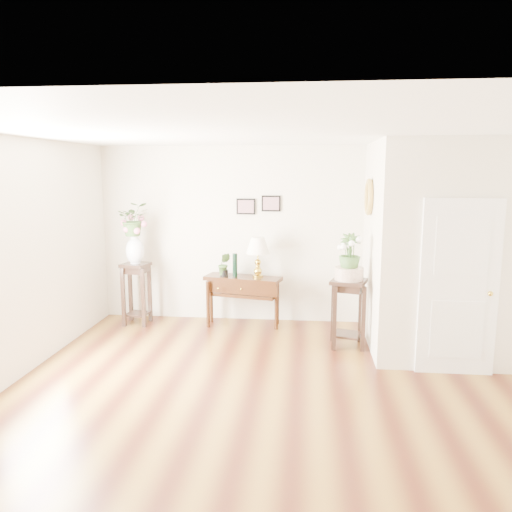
# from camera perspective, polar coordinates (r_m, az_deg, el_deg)

# --- Properties ---
(floor) EXTENTS (6.00, 5.50, 0.02)m
(floor) POSITION_cam_1_polar(r_m,az_deg,el_deg) (5.67, 2.16, -15.39)
(floor) COLOR brown
(floor) RESTS_ON ground
(ceiling) EXTENTS (6.00, 5.50, 0.02)m
(ceiling) POSITION_cam_1_polar(r_m,az_deg,el_deg) (5.15, 2.36, 14.11)
(ceiling) COLOR white
(ceiling) RESTS_ON ground
(wall_back) EXTENTS (6.00, 0.02, 2.80)m
(wall_back) POSITION_cam_1_polar(r_m,az_deg,el_deg) (7.95, 3.53, 2.41)
(wall_back) COLOR beige
(wall_back) RESTS_ON ground
(wall_front) EXTENTS (6.00, 0.02, 2.80)m
(wall_front) POSITION_cam_1_polar(r_m,az_deg,el_deg) (2.60, -1.72, -12.95)
(wall_front) COLOR beige
(wall_front) RESTS_ON ground
(wall_left) EXTENTS (0.02, 5.50, 2.80)m
(wall_left) POSITION_cam_1_polar(r_m,az_deg,el_deg) (6.19, -26.67, -0.67)
(wall_left) COLOR beige
(wall_left) RESTS_ON ground
(partition) EXTENTS (1.80, 1.95, 2.80)m
(partition) POSITION_cam_1_polar(r_m,az_deg,el_deg) (7.20, 20.14, 1.08)
(partition) COLOR beige
(partition) RESTS_ON floor
(door) EXTENTS (0.90, 0.05, 2.10)m
(door) POSITION_cam_1_polar(r_m,az_deg,el_deg) (6.31, 22.15, -3.42)
(door) COLOR white
(door) RESTS_ON floor
(art_print_left) EXTENTS (0.30, 0.02, 0.25)m
(art_print_left) POSITION_cam_1_polar(r_m,az_deg,el_deg) (7.94, -1.16, 5.68)
(art_print_left) COLOR black
(art_print_left) RESTS_ON wall_back
(art_print_right) EXTENTS (0.30, 0.02, 0.25)m
(art_print_right) POSITION_cam_1_polar(r_m,az_deg,el_deg) (7.89, 1.73, 6.02)
(art_print_right) COLOR black
(art_print_right) RESTS_ON wall_back
(wall_ornament) EXTENTS (0.07, 0.51, 0.51)m
(wall_ornament) POSITION_cam_1_polar(r_m,az_deg,el_deg) (7.09, 12.76, 6.59)
(wall_ornament) COLOR #A4823D
(wall_ornament) RESTS_ON partition
(console_table) EXTENTS (1.24, 0.64, 0.79)m
(console_table) POSITION_cam_1_polar(r_m,az_deg,el_deg) (7.83, -1.50, -5.19)
(console_table) COLOR #3E1E0D
(console_table) RESTS_ON floor
(table_lamp) EXTENTS (0.45, 0.45, 0.63)m
(table_lamp) POSITION_cam_1_polar(r_m,az_deg,el_deg) (7.65, 0.21, 0.16)
(table_lamp) COLOR gold
(table_lamp) RESTS_ON console_table
(green_vase) EXTENTS (0.10, 0.10, 0.36)m
(green_vase) POSITION_cam_1_polar(r_m,az_deg,el_deg) (7.73, -2.42, -1.11)
(green_vase) COLOR black
(green_vase) RESTS_ON console_table
(potted_plant) EXTENTS (0.20, 0.17, 0.35)m
(potted_plant) POSITION_cam_1_polar(r_m,az_deg,el_deg) (7.75, -3.66, -1.05)
(potted_plant) COLOR #375D28
(potted_plant) RESTS_ON console_table
(plant_stand_a) EXTENTS (0.44, 0.44, 0.98)m
(plant_stand_a) POSITION_cam_1_polar(r_m,az_deg,el_deg) (8.13, -13.48, -4.21)
(plant_stand_a) COLOR black
(plant_stand_a) RESTS_ON floor
(porcelain_vase) EXTENTS (0.37, 0.37, 0.49)m
(porcelain_vase) POSITION_cam_1_polar(r_m,az_deg,el_deg) (7.99, -13.68, 0.77)
(porcelain_vase) COLOR white
(porcelain_vase) RESTS_ON plant_stand_a
(lily_arrangement) EXTENTS (0.59, 0.56, 0.52)m
(lily_arrangement) POSITION_cam_1_polar(r_m,az_deg,el_deg) (7.94, -13.81, 3.89)
(lily_arrangement) COLOR #375D28
(lily_arrangement) RESTS_ON porcelain_vase
(plant_stand_b) EXTENTS (0.55, 0.55, 0.94)m
(plant_stand_b) POSITION_cam_1_polar(r_m,az_deg,el_deg) (7.03, 10.45, -6.44)
(plant_stand_b) COLOR black
(plant_stand_b) RESTS_ON floor
(ceramic_bowl) EXTENTS (0.51, 0.51, 0.17)m
(ceramic_bowl) POSITION_cam_1_polar(r_m,az_deg,el_deg) (6.90, 10.58, -2.04)
(ceramic_bowl) COLOR beige
(ceramic_bowl) RESTS_ON plant_stand_b
(narcissus) EXTENTS (0.30, 0.30, 0.52)m
(narcissus) POSITION_cam_1_polar(r_m,az_deg,el_deg) (6.85, 10.66, 0.41)
(narcissus) COLOR #375D28
(narcissus) RESTS_ON ceramic_bowl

